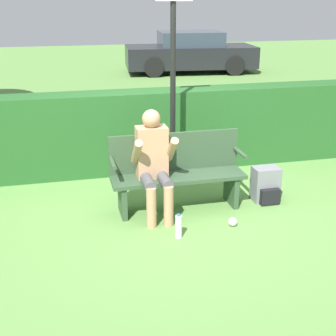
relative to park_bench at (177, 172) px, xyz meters
name	(u,v)px	position (x,y,z in m)	size (l,w,h in m)	color
ground_plane	(178,209)	(0.00, -0.07, -0.45)	(40.00, 40.00, 0.00)	#5B8942
hedge_back	(153,130)	(0.00, 1.40, 0.12)	(12.00, 0.48, 1.16)	#235623
park_bench	(177,172)	(0.00, 0.00, 0.00)	(1.58, 0.42, 0.90)	#334C33
person_seated	(154,160)	(-0.31, -0.13, 0.21)	(0.49, 0.59, 1.23)	tan
backpack	(266,185)	(1.12, -0.08, -0.25)	(0.32, 0.31, 0.43)	slate
water_bottle	(179,226)	(-0.18, -0.75, -0.32)	(0.07, 0.07, 0.27)	white
signpost	(173,67)	(0.14, 0.76, 1.11)	(0.45, 0.09, 2.69)	black
parked_car	(190,53)	(3.07, 10.12, 0.18)	(4.33, 2.17, 1.32)	black
litter_crumple	(233,222)	(0.48, -0.64, -0.40)	(0.10, 0.10, 0.10)	silver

